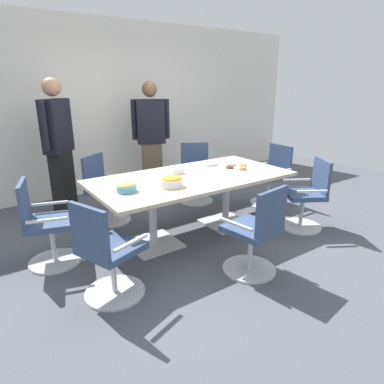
% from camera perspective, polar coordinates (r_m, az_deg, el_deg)
% --- Properties ---
extents(ground_plane, '(10.00, 10.00, 0.01)m').
position_cam_1_polar(ground_plane, '(4.29, 0.00, -7.05)').
color(ground_plane, '#4C4F56').
extents(back_wall, '(8.00, 0.10, 2.80)m').
position_cam_1_polar(back_wall, '(6.03, -13.54, 13.69)').
color(back_wall, white).
rests_on(back_wall, ground).
extents(conference_table, '(2.40, 1.20, 0.75)m').
position_cam_1_polar(conference_table, '(4.06, 0.00, 1.00)').
color(conference_table, '#CCB793').
rests_on(conference_table, ground).
extents(office_chair_0, '(0.67, 0.67, 0.91)m').
position_cam_1_polar(office_chair_0, '(3.77, -23.69, -5.58)').
color(office_chair_0, silver).
rests_on(office_chair_0, ground).
extents(office_chair_1, '(0.69, 0.69, 0.91)m').
position_cam_1_polar(office_chair_1, '(3.02, -14.23, -10.49)').
color(office_chair_1, silver).
rests_on(office_chair_1, ground).
extents(office_chair_2, '(0.61, 0.61, 0.91)m').
position_cam_1_polar(office_chair_2, '(3.35, 10.76, -7.25)').
color(office_chair_2, silver).
rests_on(office_chair_2, ground).
extents(office_chair_3, '(0.74, 0.74, 0.91)m').
position_cam_1_polar(office_chair_3, '(4.56, 18.97, -0.97)').
color(office_chair_3, silver).
rests_on(office_chair_3, ground).
extents(office_chair_4, '(0.55, 0.55, 0.91)m').
position_cam_1_polar(office_chair_4, '(5.36, 13.41, 2.34)').
color(office_chair_4, silver).
rests_on(office_chair_4, ground).
extents(office_chair_5, '(0.73, 0.73, 0.91)m').
position_cam_1_polar(office_chair_5, '(5.32, 0.63, 2.74)').
color(office_chair_5, silver).
rests_on(office_chair_5, ground).
extents(office_chair_6, '(0.75, 0.75, 0.91)m').
position_cam_1_polar(office_chair_6, '(4.66, -14.51, -0.14)').
color(office_chair_6, silver).
rests_on(office_chair_6, ground).
extents(person_standing_0, '(0.49, 0.48, 1.89)m').
position_cam_1_polar(person_standing_0, '(5.02, -21.72, 7.40)').
color(person_standing_0, black).
rests_on(person_standing_0, ground).
extents(person_standing_1, '(0.60, 0.37, 1.83)m').
position_cam_1_polar(person_standing_1, '(5.56, -6.94, 9.17)').
color(person_standing_1, brown).
rests_on(person_standing_1, ground).
extents(snack_bowl_chips_orange, '(0.26, 0.26, 0.12)m').
position_cam_1_polar(snack_bowl_chips_orange, '(3.62, -3.52, 1.84)').
color(snack_bowl_chips_orange, white).
rests_on(snack_bowl_chips_orange, conference_table).
extents(snack_bowl_cookies, '(0.21, 0.21, 0.10)m').
position_cam_1_polar(snack_bowl_cookies, '(3.52, -11.06, 0.81)').
color(snack_bowl_cookies, '#4C9EC6').
rests_on(snack_bowl_cookies, conference_table).
extents(donut_platter, '(0.33, 0.33, 0.04)m').
position_cam_1_polar(donut_platter, '(4.45, 7.59, 4.29)').
color(donut_platter, white).
rests_on(donut_platter, conference_table).
extents(plate_stack, '(0.20, 0.20, 0.04)m').
position_cam_1_polar(plate_stack, '(4.58, 3.03, 4.83)').
color(plate_stack, white).
rests_on(plate_stack, conference_table).
extents(napkin_pile, '(0.16, 0.16, 0.08)m').
position_cam_1_polar(napkin_pile, '(4.16, -2.80, 3.74)').
color(napkin_pile, white).
rests_on(napkin_pile, conference_table).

